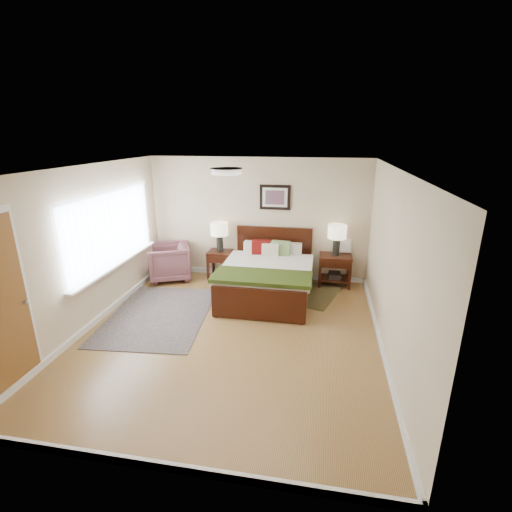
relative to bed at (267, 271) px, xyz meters
name	(u,v)px	position (x,y,z in m)	size (l,w,h in m)	color
floor	(230,334)	(-0.35, -1.50, -0.51)	(5.00, 5.00, 0.00)	olive
back_wall	(258,219)	(-0.35, 1.00, 0.74)	(4.50, 0.04, 2.50)	beige
front_wall	(153,354)	(-0.35, -4.00, 0.74)	(4.50, 0.04, 2.50)	beige
left_wall	(86,249)	(-2.60, -1.50, 0.74)	(0.04, 5.00, 2.50)	beige
right_wall	(392,266)	(1.90, -1.50, 0.74)	(0.04, 5.00, 2.50)	beige
ceiling	(226,168)	(-0.35, -1.50, 1.99)	(4.50, 5.00, 0.02)	white
window	(113,230)	(-2.55, -0.80, 0.87)	(0.11, 2.72, 1.32)	silver
ceil_fixture	(226,171)	(-0.35, -1.50, 1.96)	(0.44, 0.44, 0.08)	white
bed	(267,271)	(0.00, 0.00, 0.00)	(1.68, 2.03, 1.09)	#361408
wall_art	(275,197)	(0.00, 0.97, 1.21)	(0.62, 0.05, 0.50)	black
nightstand_left	(220,257)	(-1.12, 0.75, -0.04)	(0.49, 0.44, 0.59)	#361408
nightstand_right	(335,267)	(1.26, 0.75, -0.11)	(0.64, 0.48, 0.63)	#361408
lamp_left	(219,231)	(-1.12, 0.77, 0.52)	(0.36, 0.36, 0.61)	black
lamp_right	(337,234)	(1.26, 0.77, 0.56)	(0.36, 0.36, 0.61)	black
armchair	(169,262)	(-2.15, 0.50, -0.13)	(0.81, 0.83, 0.76)	brown
rug_persian	(159,315)	(-1.70, -1.11, -0.50)	(1.61, 2.27, 0.01)	#0B0B38
rug_navy	(314,295)	(0.88, 0.18, -0.50)	(0.78, 1.16, 0.01)	black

